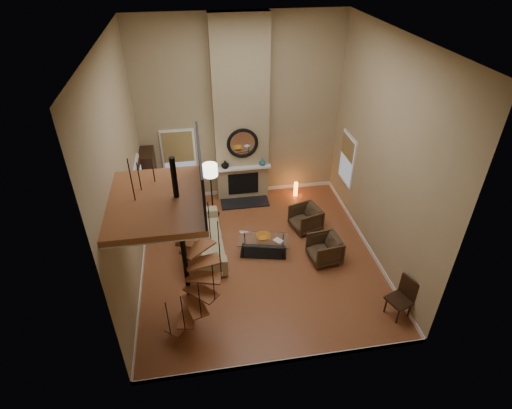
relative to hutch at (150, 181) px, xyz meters
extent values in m
cube|color=#AB6037|center=(2.81, -2.79, -0.95)|extent=(6.00, 6.50, 0.01)
cube|color=tan|center=(2.81, 0.46, 1.80)|extent=(6.00, 0.02, 5.50)
cube|color=tan|center=(2.81, -6.04, 1.80)|extent=(6.00, 0.02, 5.50)
cube|color=tan|center=(-0.19, -2.79, 1.80)|extent=(0.02, 6.50, 5.50)
cube|color=tan|center=(5.81, -2.79, 1.80)|extent=(0.02, 6.50, 5.50)
cube|color=silver|center=(2.81, -2.79, 4.54)|extent=(6.00, 6.50, 0.01)
cube|color=white|center=(2.81, 0.45, -0.89)|extent=(6.00, 0.02, 0.12)
cube|color=white|center=(2.81, -6.03, -0.89)|extent=(6.00, 0.02, 0.12)
cube|color=white|center=(-0.18, -2.79, -0.89)|extent=(0.02, 6.50, 0.12)
cube|color=white|center=(5.80, -2.79, -0.89)|extent=(0.02, 6.50, 0.12)
cube|color=#9C8A65|center=(2.81, 0.27, 1.80)|extent=(1.60, 0.38, 5.50)
cube|color=black|center=(2.81, -0.22, -0.93)|extent=(1.50, 0.60, 0.04)
cube|color=black|center=(2.81, 0.07, -0.40)|extent=(0.95, 0.02, 0.72)
cube|color=white|center=(2.81, -0.01, 0.20)|extent=(1.70, 0.18, 0.06)
torus|color=black|center=(2.81, 0.05, 1.00)|extent=(0.94, 0.10, 0.94)
cylinder|color=white|center=(2.81, 0.06, 1.00)|extent=(0.80, 0.01, 0.80)
imported|color=black|center=(2.26, 0.03, 0.35)|extent=(0.24, 0.24, 0.25)
imported|color=#1A585B|center=(3.41, 0.03, 0.33)|extent=(0.20, 0.20, 0.21)
cube|color=white|center=(0.91, 0.44, 0.65)|extent=(1.02, 0.04, 1.52)
cube|color=#8C9EB2|center=(0.91, 0.41, 0.65)|extent=(0.90, 0.01, 1.40)
cube|color=#9F8347|center=(0.91, 0.40, 0.86)|extent=(0.90, 0.01, 0.98)
cube|color=white|center=(5.79, -0.79, 0.65)|extent=(0.04, 1.02, 1.52)
cube|color=#8C9EB2|center=(5.77, -0.79, 0.65)|extent=(0.01, 0.90, 1.40)
cube|color=#9F8347|center=(5.75, -0.79, 1.03)|extent=(0.01, 0.90, 0.63)
cube|color=white|center=(-0.16, -0.99, 0.10)|extent=(0.06, 1.05, 2.16)
cube|color=black|center=(-0.12, -0.99, 0.07)|extent=(0.05, 0.90, 2.05)
cube|color=#8C9EB2|center=(-0.09, -0.99, 0.50)|extent=(0.01, 0.60, 0.90)
cube|color=#9B5933|center=(0.66, -4.59, 2.23)|extent=(1.70, 2.20, 0.12)
cube|color=white|center=(0.66, -4.59, 2.16)|extent=(1.70, 2.20, 0.03)
cube|color=black|center=(1.48, -4.59, 2.76)|extent=(0.04, 2.20, 0.94)
cylinder|color=black|center=(1.01, -4.59, 1.06)|extent=(0.10, 0.10, 4.02)
cube|color=#9B5933|center=(0.79, -4.88, -0.69)|extent=(0.71, 0.78, 0.04)
cylinder|color=black|center=(0.57, -5.16, -0.22)|extent=(0.02, 0.02, 0.94)
cube|color=#9B5933|center=(0.95, -4.95, -0.43)|extent=(0.46, 0.77, 0.04)
cylinder|color=black|center=(0.89, -5.30, 0.04)|extent=(0.02, 0.02, 0.94)
cube|color=#9B5933|center=(1.13, -4.93, -0.17)|extent=(0.55, 0.79, 0.04)
cylinder|color=black|center=(1.24, -5.28, 0.30)|extent=(0.02, 0.02, 0.94)
cube|color=#9B5933|center=(1.27, -4.84, 0.09)|extent=(0.75, 0.74, 0.04)
cylinder|color=black|center=(1.53, -5.09, 0.56)|extent=(0.02, 0.02, 0.94)
cube|color=#9B5933|center=(1.36, -4.69, 0.35)|extent=(0.79, 0.53, 0.04)
cylinder|color=black|center=(1.71, -4.79, 0.82)|extent=(0.02, 0.02, 0.94)
cube|color=#9B5933|center=(1.37, -4.52, 0.61)|extent=(0.77, 0.48, 0.04)
cylinder|color=black|center=(1.72, -4.44, 1.08)|extent=(0.02, 0.02, 0.94)
cube|color=#9B5933|center=(1.29, -4.36, 0.87)|extent=(0.77, 0.72, 0.04)
cylinder|color=black|center=(1.57, -4.13, 1.34)|extent=(0.02, 0.02, 0.94)
cube|color=#9B5933|center=(1.15, -4.26, 1.13)|extent=(0.58, 0.79, 0.04)
cylinder|color=black|center=(1.28, -3.92, 1.60)|extent=(0.02, 0.02, 0.94)
cube|color=#9B5933|center=(0.98, -4.23, 1.39)|extent=(0.41, 0.75, 0.04)
cylinder|color=black|center=(0.94, -3.88, 1.86)|extent=(0.02, 0.02, 0.94)
cube|color=#9B5933|center=(0.81, -4.29, 1.65)|extent=(0.68, 0.79, 0.04)
cylinder|color=black|center=(0.61, -4.00, 2.12)|extent=(0.02, 0.02, 0.94)
cube|color=#9B5933|center=(0.70, -4.42, 1.91)|extent=(0.80, 0.64, 0.04)
cylinder|color=black|center=(0.38, -4.25, 2.38)|extent=(0.02, 0.02, 0.94)
cube|color=#9B5933|center=(0.65, -4.59, 2.17)|extent=(0.72, 0.34, 0.04)
cylinder|color=black|center=(0.29, -4.59, 2.64)|extent=(0.02, 0.02, 0.94)
cube|color=black|center=(0.00, 0.00, 0.00)|extent=(0.41, 0.87, 1.94)
imported|color=tan|center=(1.42, -2.21, -0.55)|extent=(1.03, 2.50, 0.72)
imported|color=#43301E|center=(4.41, -1.78, -0.60)|extent=(0.95, 0.94, 0.71)
imported|color=#43301E|center=(4.55, -3.18, -0.60)|extent=(0.86, 0.84, 0.71)
cube|color=silver|center=(2.97, -2.64, -0.51)|extent=(1.43, 0.94, 0.02)
cube|color=black|center=(2.97, -2.64, -0.92)|extent=(1.30, 0.81, 0.02)
cylinder|color=black|center=(2.42, -2.74, -0.73)|extent=(0.04, 0.04, 0.48)
cylinder|color=black|center=(3.43, -2.98, -0.73)|extent=(0.04, 0.04, 0.48)
cylinder|color=black|center=(2.52, -2.31, -0.73)|extent=(0.04, 0.04, 0.48)
cylinder|color=black|center=(3.53, -2.55, -0.73)|extent=(0.04, 0.04, 0.48)
imported|color=orange|center=(2.97, -2.59, -0.45)|extent=(0.38, 0.38, 0.09)
imported|color=gray|center=(3.32, -2.79, -0.49)|extent=(0.29, 0.30, 0.02)
cylinder|color=black|center=(1.78, -0.68, -0.93)|extent=(0.39, 0.39, 0.03)
cylinder|color=black|center=(1.78, -0.68, -0.15)|extent=(0.04, 0.04, 1.66)
cylinder|color=#F2E5C6|center=(1.78, -0.68, 0.60)|extent=(0.43, 0.43, 0.34)
cylinder|color=orange|center=(4.50, -0.04, -0.70)|extent=(0.13, 0.13, 0.47)
cube|color=black|center=(5.55, -5.21, -0.51)|extent=(0.62, 0.62, 0.05)
cube|color=black|center=(5.74, -5.14, -0.25)|extent=(0.21, 0.44, 0.57)
cylinder|color=black|center=(5.44, -5.44, -0.74)|extent=(0.05, 0.05, 0.46)
cylinder|color=black|center=(5.78, -5.31, -0.74)|extent=(0.05, 0.05, 0.46)
cylinder|color=black|center=(5.31, -5.11, -0.74)|extent=(0.05, 0.05, 0.46)
cylinder|color=black|center=(5.65, -4.98, -0.74)|extent=(0.05, 0.05, 0.46)
camera|label=1|loc=(1.42, -10.85, 6.25)|focal=28.63mm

